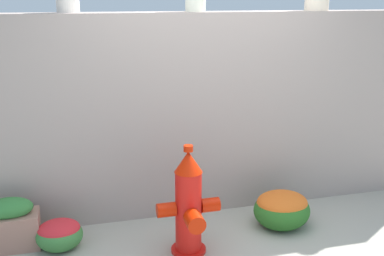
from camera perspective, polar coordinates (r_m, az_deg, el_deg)
stone_wall at (r=4.65m, az=0.45°, el=1.76°), size 5.45×0.36×1.95m
fire_hydrant at (r=3.94m, az=-0.39°, el=-9.38°), size 0.53×0.43×0.95m
flower_bush_left at (r=4.28m, az=-15.74°, el=-12.17°), size 0.40×0.36×0.27m
flower_bush_right at (r=4.55m, az=10.81°, el=-9.49°), size 0.53×0.48×0.35m
planter_box at (r=4.39m, az=-21.14°, el=-10.82°), size 0.48×0.27×0.46m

